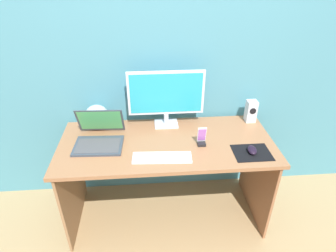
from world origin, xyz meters
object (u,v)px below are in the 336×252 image
(fishbowl, at_px, (97,117))
(mouse, at_px, (252,150))
(monitor, at_px, (166,96))
(speaker_right, at_px, (251,111))
(laptop, at_px, (99,137))
(keyboard_external, at_px, (162,158))
(phone_in_dock, at_px, (202,139))

(fishbowl, xyz_separation_m, mouse, (1.08, -0.42, -0.07))
(monitor, height_order, fishbowl, monitor)
(speaker_right, xyz_separation_m, fishbowl, (-1.20, 0.00, 0.00))
(laptop, bearing_deg, mouse, -11.07)
(monitor, bearing_deg, keyboard_external, -97.83)
(fishbowl, xyz_separation_m, phone_in_dock, (0.75, -0.30, -0.04))
(monitor, distance_m, keyboard_external, 0.50)
(speaker_right, bearing_deg, monitor, -179.66)
(mouse, bearing_deg, phone_in_dock, 167.13)
(laptop, height_order, keyboard_external, laptop)
(keyboard_external, xyz_separation_m, mouse, (0.61, 0.02, 0.02))
(speaker_right, xyz_separation_m, mouse, (-0.12, -0.42, -0.07))
(keyboard_external, relative_size, mouse, 3.87)
(monitor, xyz_separation_m, mouse, (0.55, -0.42, -0.23))
(fishbowl, distance_m, mouse, 1.16)
(monitor, xyz_separation_m, keyboard_external, (-0.06, -0.43, -0.24))
(laptop, xyz_separation_m, fishbowl, (-0.04, 0.22, 0.04))
(keyboard_external, distance_m, phone_in_dock, 0.32)
(speaker_right, bearing_deg, laptop, -169.43)
(mouse, bearing_deg, speaker_right, 81.47)
(laptop, relative_size, phone_in_dock, 2.49)
(speaker_right, distance_m, laptop, 1.18)
(speaker_right, relative_size, keyboard_external, 0.45)
(laptop, bearing_deg, monitor, 23.49)
(keyboard_external, bearing_deg, speaker_right, 34.00)
(laptop, distance_m, fishbowl, 0.23)
(monitor, height_order, speaker_right, monitor)
(laptop, bearing_deg, speaker_right, 10.57)
(speaker_right, bearing_deg, keyboard_external, -149.24)
(fishbowl, bearing_deg, mouse, -21.48)
(laptop, xyz_separation_m, phone_in_dock, (0.71, -0.08, 0.00))
(speaker_right, distance_m, keyboard_external, 0.85)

